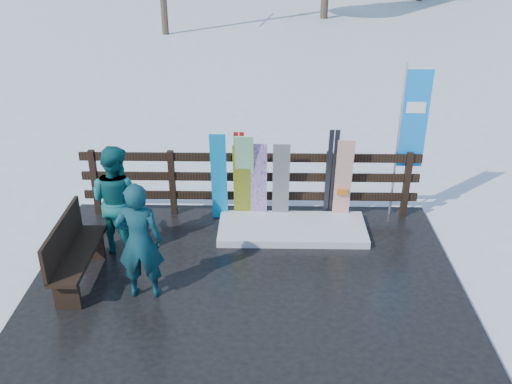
{
  "coord_description": "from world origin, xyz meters",
  "views": [
    {
      "loc": [
        0.26,
        -6.35,
        4.78
      ],
      "look_at": [
        0.12,
        1.0,
        1.1
      ],
      "focal_mm": 40.0,
      "sensor_mm": 36.0,
      "label": 1
    }
  ],
  "objects_px": {
    "snowboard_5": "(343,181)",
    "bench": "(72,250)",
    "rental_flag": "(410,125)",
    "snowboard_4": "(281,183)",
    "snowboard_1": "(245,177)",
    "snowboard_2": "(242,182)",
    "person_back": "(117,200)",
    "snowboard_3": "(259,182)",
    "snowboard_0": "(219,178)",
    "person_front": "(140,242)"
  },
  "relations": [
    {
      "from": "person_front",
      "to": "person_back",
      "type": "xyz_separation_m",
      "value": [
        -0.57,
        1.14,
        0.02
      ]
    },
    {
      "from": "rental_flag",
      "to": "person_back",
      "type": "distance_m",
      "value": 4.7
    },
    {
      "from": "snowboard_1",
      "to": "snowboard_4",
      "type": "relative_size",
      "value": 1.15
    },
    {
      "from": "snowboard_1",
      "to": "snowboard_2",
      "type": "relative_size",
      "value": 1.15
    },
    {
      "from": "bench",
      "to": "snowboard_3",
      "type": "relative_size",
      "value": 1.05
    },
    {
      "from": "person_back",
      "to": "rental_flag",
      "type": "bearing_deg",
      "value": -141.81
    },
    {
      "from": "snowboard_4",
      "to": "snowboard_5",
      "type": "xyz_separation_m",
      "value": [
        1.01,
        0.0,
        0.03
      ]
    },
    {
      "from": "snowboard_2",
      "to": "snowboard_4",
      "type": "distance_m",
      "value": 0.63
    },
    {
      "from": "bench",
      "to": "snowboard_5",
      "type": "height_order",
      "value": "snowboard_5"
    },
    {
      "from": "snowboard_4",
      "to": "snowboard_1",
      "type": "bearing_deg",
      "value": 180.0
    },
    {
      "from": "snowboard_2",
      "to": "person_back",
      "type": "relative_size",
      "value": 0.84
    },
    {
      "from": "snowboard_0",
      "to": "snowboard_2",
      "type": "xyz_separation_m",
      "value": [
        0.37,
        0.0,
        -0.08
      ]
    },
    {
      "from": "snowboard_3",
      "to": "rental_flag",
      "type": "bearing_deg",
      "value": 6.41
    },
    {
      "from": "snowboard_5",
      "to": "person_front",
      "type": "relative_size",
      "value": 0.89
    },
    {
      "from": "bench",
      "to": "person_front",
      "type": "distance_m",
      "value": 1.08
    },
    {
      "from": "snowboard_2",
      "to": "snowboard_5",
      "type": "distance_m",
      "value": 1.64
    },
    {
      "from": "person_back",
      "to": "snowboard_3",
      "type": "bearing_deg",
      "value": -132.75
    },
    {
      "from": "snowboard_2",
      "to": "rental_flag",
      "type": "distance_m",
      "value": 2.84
    },
    {
      "from": "snowboard_5",
      "to": "bench",
      "type": "bearing_deg",
      "value": -155.14
    },
    {
      "from": "snowboard_5",
      "to": "snowboard_4",
      "type": "bearing_deg",
      "value": 180.0
    },
    {
      "from": "snowboard_4",
      "to": "snowboard_3",
      "type": "bearing_deg",
      "value": 180.0
    },
    {
      "from": "snowboard_2",
      "to": "snowboard_4",
      "type": "height_order",
      "value": "snowboard_4"
    },
    {
      "from": "snowboard_5",
      "to": "rental_flag",
      "type": "distance_m",
      "value": 1.38
    },
    {
      "from": "rental_flag",
      "to": "person_front",
      "type": "height_order",
      "value": "rental_flag"
    },
    {
      "from": "snowboard_4",
      "to": "bench",
      "type": "bearing_deg",
      "value": -147.98
    },
    {
      "from": "person_back",
      "to": "snowboard_2",
      "type": "bearing_deg",
      "value": -129.61
    },
    {
      "from": "bench",
      "to": "person_back",
      "type": "distance_m",
      "value": 1.03
    },
    {
      "from": "snowboard_0",
      "to": "person_back",
      "type": "bearing_deg",
      "value": -147.18
    },
    {
      "from": "snowboard_3",
      "to": "person_front",
      "type": "height_order",
      "value": "person_front"
    },
    {
      "from": "bench",
      "to": "snowboard_5",
      "type": "bearing_deg",
      "value": 24.86
    },
    {
      "from": "snowboard_4",
      "to": "rental_flag",
      "type": "relative_size",
      "value": 0.55
    },
    {
      "from": "snowboard_1",
      "to": "snowboard_5",
      "type": "xyz_separation_m",
      "value": [
        1.59,
        -0.0,
        -0.05
      ]
    },
    {
      "from": "bench",
      "to": "rental_flag",
      "type": "relative_size",
      "value": 0.58
    },
    {
      "from": "bench",
      "to": "person_front",
      "type": "height_order",
      "value": "person_front"
    },
    {
      "from": "snowboard_2",
      "to": "snowboard_4",
      "type": "bearing_deg",
      "value": 0.0
    },
    {
      "from": "bench",
      "to": "person_back",
      "type": "xyz_separation_m",
      "value": [
        0.44,
        0.87,
        0.33
      ]
    },
    {
      "from": "snowboard_2",
      "to": "bench",
      "type": "bearing_deg",
      "value": -141.28
    },
    {
      "from": "snowboard_4",
      "to": "person_front",
      "type": "bearing_deg",
      "value": -132.25
    },
    {
      "from": "snowboard_5",
      "to": "snowboard_2",
      "type": "bearing_deg",
      "value": 180.0
    },
    {
      "from": "snowboard_3",
      "to": "snowboard_0",
      "type": "bearing_deg",
      "value": -180.0
    },
    {
      "from": "snowboard_1",
      "to": "snowboard_3",
      "type": "bearing_deg",
      "value": 0.0
    },
    {
      "from": "bench",
      "to": "snowboard_4",
      "type": "distance_m",
      "value": 3.4
    },
    {
      "from": "snowboard_1",
      "to": "snowboard_3",
      "type": "distance_m",
      "value": 0.24
    },
    {
      "from": "snowboard_1",
      "to": "person_back",
      "type": "bearing_deg",
      "value": -153.44
    },
    {
      "from": "snowboard_0",
      "to": "snowboard_5",
      "type": "height_order",
      "value": "snowboard_0"
    },
    {
      "from": "snowboard_1",
      "to": "snowboard_2",
      "type": "bearing_deg",
      "value": -180.0
    },
    {
      "from": "bench",
      "to": "snowboard_1",
      "type": "distance_m",
      "value": 2.92
    },
    {
      "from": "snowboard_0",
      "to": "snowboard_1",
      "type": "distance_m",
      "value": 0.42
    },
    {
      "from": "snowboard_1",
      "to": "snowboard_4",
      "type": "bearing_deg",
      "value": -0.0
    },
    {
      "from": "rental_flag",
      "to": "person_front",
      "type": "bearing_deg",
      "value": -149.24
    }
  ]
}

